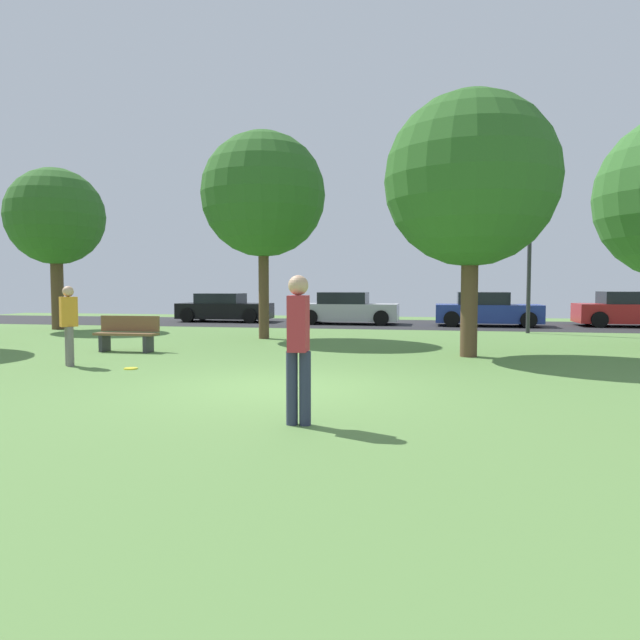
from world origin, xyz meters
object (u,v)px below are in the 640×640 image
Objects in this scene: person_walking at (298,342)px; frisbee_disc at (131,368)px; person_catcher at (69,322)px; parked_car_red at (634,310)px; park_bench at (127,333)px; street_lamp_post at (529,269)px; parked_car_silver at (347,309)px; parked_car_blue at (487,310)px; parked_car_black at (224,308)px; maple_tree_far at (55,217)px; birch_tree_lone at (471,180)px; oak_tree_right at (263,195)px.

person_walking is 5.91m from frisbee_disc.
person_catcher is 21.28m from parked_car_red.
street_lamp_post is at bearing -143.70° from park_bench.
parked_car_silver is 5.82m from parked_car_blue.
street_lamp_post reaches higher than park_bench.
frisbee_disc is at bearing 120.56° from park_bench.
parked_car_black is (-3.59, 14.78, 0.60)m from frisbee_disc.
parked_car_red is (9.49, 18.78, -0.35)m from person_walking.
maple_tree_far reaches higher than street_lamp_post.
maple_tree_far reaches higher than parked_car_black.
parked_car_black is 11.64m from parked_car_blue.
person_catcher is 0.37× the size of parked_car_red.
maple_tree_far is 1.44× the size of parked_car_black.
maple_tree_far is 1.45× the size of parked_car_blue.
park_bench is at bearing -175.77° from birch_tree_lone.
oak_tree_right is 6.22m from park_bench.
frisbee_disc is 0.06× the size of parked_car_black.
oak_tree_right is at bearing -101.86° from parked_car_silver.
person_walking reaches higher than parked_car_black.
person_walking is 15.42m from street_lamp_post.
parked_car_blue is at bearing -171.38° from person_catcher.
oak_tree_right is 1.53× the size of parked_car_blue.
parked_car_black is 12.13m from park_bench.
parked_car_red reaches higher than parked_car_black.
person_walking is (3.69, -10.80, -3.47)m from oak_tree_right.
person_catcher is at bearing -53.34° from maple_tree_far.
oak_tree_right is at bearing 16.06° from person_walking.
park_bench is (-3.88, -11.50, -0.17)m from parked_car_silver.
parked_car_silver is at bearing 112.54° from birch_tree_lone.
maple_tree_far is (-8.82, 2.18, -0.24)m from oak_tree_right.
birch_tree_lone is 1.01× the size of maple_tree_far.
oak_tree_right is at bearing -135.52° from parked_car_blue.
parked_car_black is (-7.95, 18.63, -0.40)m from person_walking.
street_lamp_post is (-4.70, -4.18, 1.59)m from parked_car_red.
maple_tree_far reaches higher than parked_car_silver.
maple_tree_far is at bearing -162.67° from parked_car_blue.
parked_car_black is 0.94× the size of street_lamp_post.
frisbee_disc is (1.47, -0.16, -0.90)m from person_catcher.
person_walking reaches higher than frisbee_disc.
oak_tree_right is at bearing -119.46° from park_bench.
parked_car_black is at bearing 51.17° from maple_tree_far.
oak_tree_right is 11.93m from person_walking.
birch_tree_lone is at bearing -20.95° from maple_tree_far.
oak_tree_right is at bearing -61.43° from parked_car_black.
person_walking reaches higher than person_catcher.
street_lamp_post reaches higher than parked_car_silver.
person_catcher is at bearing -104.64° from parked_car_silver.
parked_car_silver is (-4.51, 10.87, -3.46)m from birch_tree_lone.
parked_car_black is at bearing 175.30° from parked_car_silver.
park_bench is (-9.70, -11.36, -0.18)m from parked_car_blue.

